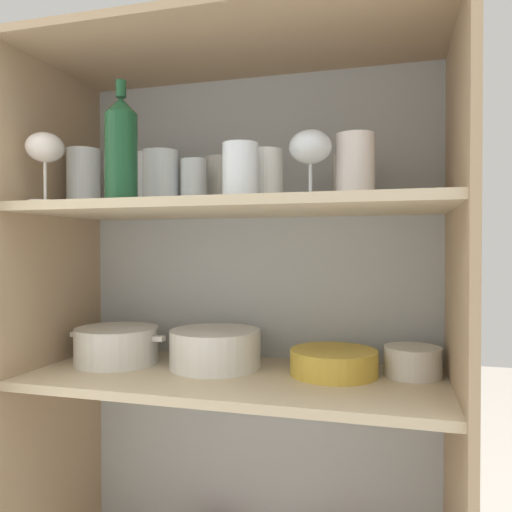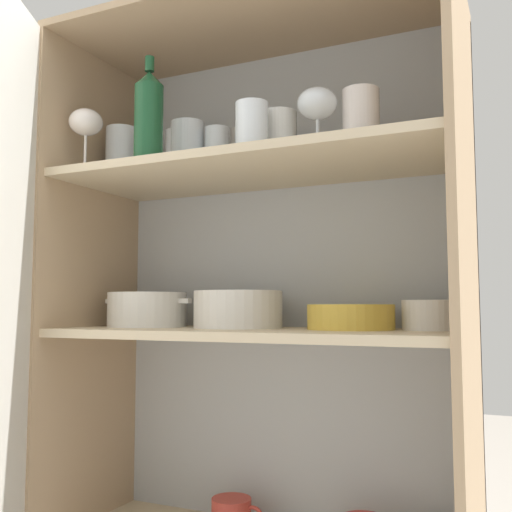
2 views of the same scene
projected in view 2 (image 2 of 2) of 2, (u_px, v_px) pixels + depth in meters
The scene contains 22 objects.
cupboard_back_panel at pixel (285, 337), 1.56m from camera, with size 0.96×0.02×1.51m, color #B2B7BC.
cupboard_side_left at pixel (90, 336), 1.58m from camera, with size 0.02×0.42×1.51m, color tan.
cupboard_side_right at pixel (468, 346), 1.18m from camera, with size 0.02×0.42×1.51m, color tan.
cupboard_top_panel at pixel (252, 22), 1.44m from camera, with size 0.96×0.42×0.02m, color tan.
shelf_board_middle at pixel (252, 333), 1.38m from camera, with size 0.93×0.38×0.02m, color beige.
shelf_board_upper at pixel (252, 170), 1.41m from camera, with size 0.93×0.38×0.02m, color beige.
tumbler_glass_0 at pixel (217, 149), 1.46m from camera, with size 0.06×0.06×0.10m.
tumbler_glass_1 at pixel (252, 128), 1.30m from camera, with size 0.07×0.07×0.11m.
tumbler_glass_2 at pixel (188, 147), 1.49m from camera, with size 0.08×0.08×0.13m.
tumbler_glass_3 at pixel (279, 136), 1.36m from camera, with size 0.08×0.08×0.11m.
tumbler_glass_4 at pixel (361, 120), 1.28m from camera, with size 0.08×0.08×0.13m.
tumbler_glass_5 at pixel (246, 154), 1.55m from camera, with size 0.08×0.08×0.13m.
tumbler_glass_6 at pixel (121, 155), 1.60m from camera, with size 0.08×0.08×0.15m.
tumbler_glass_7 at pixel (364, 141), 1.42m from camera, with size 0.07×0.07×0.12m.
tumbler_glass_8 at pixel (181, 157), 1.61m from camera, with size 0.08×0.08×0.14m.
wine_glass_0 at pixel (86, 126), 1.48m from camera, with size 0.08×0.08×0.16m.
wine_glass_1 at pixel (317, 106), 1.29m from camera, with size 0.09×0.09×0.14m.
wine_bottle at pixel (149, 115), 1.38m from camera, with size 0.07×0.07×0.25m.
plate_stack_white at pixel (238, 309), 1.46m from camera, with size 0.22×0.22×0.09m.
mixing_bowl_large at pixel (351, 316), 1.35m from camera, with size 0.20×0.20×0.06m.
serving_bowl_small at pixel (431, 314), 1.31m from camera, with size 0.13×0.13×0.07m.
casserole_dish at pixel (147, 310), 1.55m from camera, with size 0.26×0.20×0.09m.
Camera 2 is at (0.59, -1.07, 0.83)m, focal length 42.00 mm.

